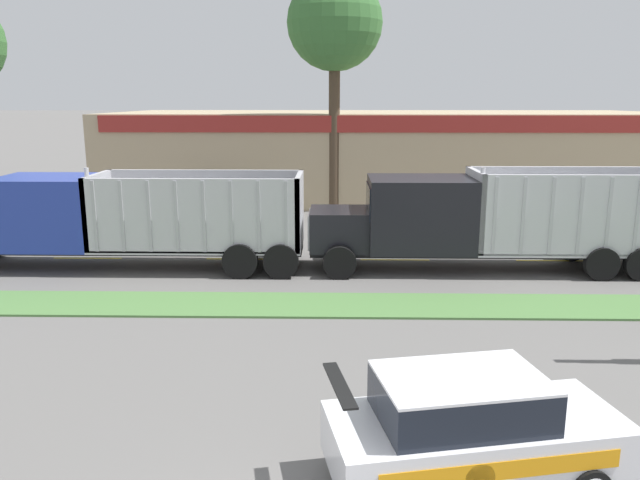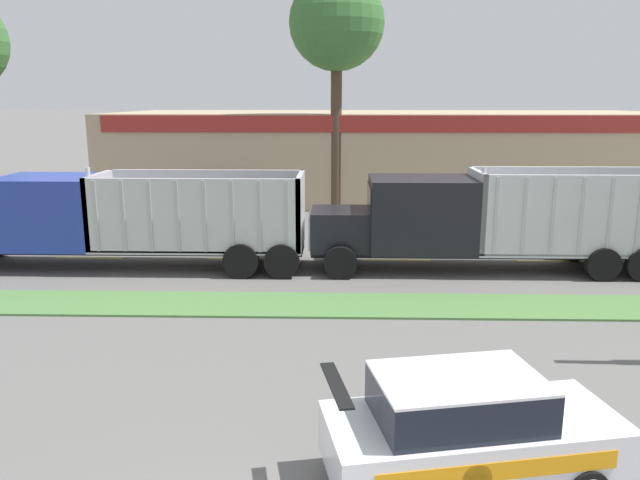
# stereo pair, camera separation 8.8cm
# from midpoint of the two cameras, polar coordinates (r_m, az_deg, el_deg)

# --- Properties ---
(grass_verge) EXTENTS (120.00, 2.03, 0.06)m
(grass_verge) POSITION_cam_midpoint_polar(r_m,az_deg,el_deg) (16.98, -2.29, -5.94)
(grass_verge) COLOR #517F42
(grass_verge) RESTS_ON ground_plane
(centre_line_3) EXTENTS (2.40, 0.14, 0.01)m
(centre_line_3) POSITION_cam_midpoint_polar(r_m,az_deg,el_deg) (23.42, -20.23, -1.54)
(centre_line_3) COLOR yellow
(centre_line_3) RESTS_ON ground_plane
(centre_line_4) EXTENTS (2.40, 0.14, 0.01)m
(centre_line_4) POSITION_cam_midpoint_polar(r_m,az_deg,el_deg) (22.00, -7.04, -1.72)
(centre_line_4) COLOR yellow
(centre_line_4) RESTS_ON ground_plane
(centre_line_5) EXTENTS (2.40, 0.14, 0.01)m
(centre_line_5) POSITION_cam_midpoint_polar(r_m,az_deg,el_deg) (21.86, 7.10, -1.81)
(centre_line_5) COLOR yellow
(centre_line_5) RESTS_ON ground_plane
(centre_line_6) EXTENTS (2.40, 0.14, 0.01)m
(centre_line_6) POSITION_cam_midpoint_polar(r_m,az_deg,el_deg) (23.03, 20.60, -1.80)
(centre_line_6) COLOR yellow
(centre_line_6) RESTS_ON ground_plane
(dump_truck_lead) EXTENTS (12.15, 2.80, 3.40)m
(dump_truck_lead) POSITION_cam_midpoint_polar(r_m,az_deg,el_deg) (21.90, -20.51, 1.71)
(dump_truck_lead) COLOR black
(dump_truck_lead) RESTS_ON ground_plane
(dump_truck_mid) EXTENTS (12.11, 2.74, 3.44)m
(dump_truck_mid) POSITION_cam_midpoint_polar(r_m,az_deg,el_deg) (20.71, 13.10, 1.61)
(dump_truck_mid) COLOR black
(dump_truck_mid) RESTS_ON ground_plane
(rally_car) EXTENTS (4.46, 2.54, 1.73)m
(rally_car) POSITION_cam_midpoint_polar(r_m,az_deg,el_deg) (9.55, 13.66, -16.49)
(rally_car) COLOR white
(rally_car) RESTS_ON ground_plane
(store_building_backdrop) EXTENTS (30.60, 12.10, 4.74)m
(store_building_backdrop) POSITION_cam_midpoint_polar(r_m,az_deg,el_deg) (36.85, 6.36, 7.87)
(store_building_backdrop) COLOR tan
(store_building_backdrop) RESTS_ON ground_plane
(tree_behind_left) EXTENTS (4.51, 4.51, 12.37)m
(tree_behind_left) POSITION_cam_midpoint_polar(r_m,az_deg,el_deg) (30.97, 1.64, 19.96)
(tree_behind_left) COLOR #473828
(tree_behind_left) RESTS_ON ground_plane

